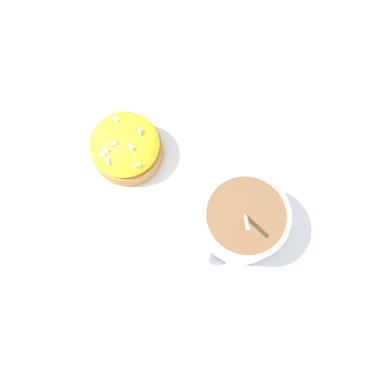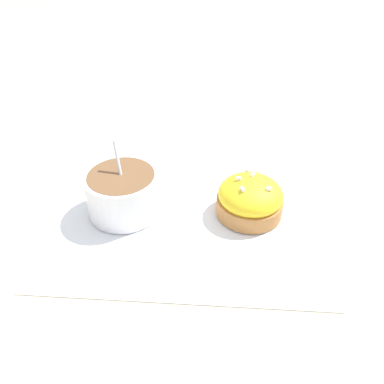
% 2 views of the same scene
% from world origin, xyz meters
% --- Properties ---
extents(ground_plane, '(3.00, 3.00, 0.00)m').
position_xyz_m(ground_plane, '(0.00, 0.00, 0.00)').
color(ground_plane, '#C6B793').
extents(paper_napkin, '(0.37, 0.34, 0.00)m').
position_xyz_m(paper_napkin, '(0.00, 0.00, 0.00)').
color(paper_napkin, white).
rests_on(paper_napkin, ground_plane).
extents(coffee_cup, '(0.09, 0.11, 0.09)m').
position_xyz_m(coffee_cup, '(0.08, -0.00, 0.03)').
color(coffee_cup, white).
rests_on(coffee_cup, paper_napkin).
extents(frosted_pastry, '(0.09, 0.09, 0.05)m').
position_xyz_m(frosted_pastry, '(-0.08, 0.01, 0.03)').
color(frosted_pastry, '#B2753D').
rests_on(frosted_pastry, paper_napkin).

